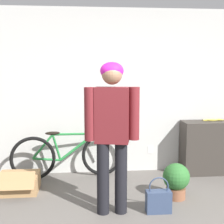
{
  "coord_description": "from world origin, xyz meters",
  "views": [
    {
      "loc": [
        -0.53,
        -2.35,
        1.66
      ],
      "look_at": [
        -0.22,
        1.08,
        1.19
      ],
      "focal_mm": 50.0,
      "sensor_mm": 36.0,
      "label": 1
    }
  ],
  "objects_px": {
    "bicycle": "(69,155)",
    "handbag": "(158,200)",
    "person": "(112,125)",
    "potted_plant": "(176,179)",
    "banana": "(213,120)",
    "cardboard_box": "(18,183)"
  },
  "relations": [
    {
      "from": "person",
      "to": "potted_plant",
      "type": "distance_m",
      "value": 1.21
    },
    {
      "from": "person",
      "to": "handbag",
      "type": "relative_size",
      "value": 4.08
    },
    {
      "from": "handbag",
      "to": "potted_plant",
      "type": "height_order",
      "value": "potted_plant"
    },
    {
      "from": "cardboard_box",
      "to": "potted_plant",
      "type": "bearing_deg",
      "value": -11.25
    },
    {
      "from": "bicycle",
      "to": "potted_plant",
      "type": "height_order",
      "value": "bicycle"
    },
    {
      "from": "person",
      "to": "potted_plant",
      "type": "height_order",
      "value": "person"
    },
    {
      "from": "handbag",
      "to": "potted_plant",
      "type": "distance_m",
      "value": 0.5
    },
    {
      "from": "person",
      "to": "banana",
      "type": "relative_size",
      "value": 4.89
    },
    {
      "from": "bicycle",
      "to": "potted_plant",
      "type": "distance_m",
      "value": 1.68
    },
    {
      "from": "person",
      "to": "banana",
      "type": "bearing_deg",
      "value": 49.53
    },
    {
      "from": "bicycle",
      "to": "cardboard_box",
      "type": "bearing_deg",
      "value": -151.51
    },
    {
      "from": "banana",
      "to": "cardboard_box",
      "type": "relative_size",
      "value": 0.66
    },
    {
      "from": "person",
      "to": "cardboard_box",
      "type": "distance_m",
      "value": 1.7
    },
    {
      "from": "banana",
      "to": "cardboard_box",
      "type": "distance_m",
      "value": 3.09
    },
    {
      "from": "cardboard_box",
      "to": "banana",
      "type": "bearing_deg",
      "value": 10.74
    },
    {
      "from": "person",
      "to": "bicycle",
      "type": "xyz_separation_m",
      "value": [
        -0.55,
        1.24,
        -0.68
      ]
    },
    {
      "from": "bicycle",
      "to": "handbag",
      "type": "relative_size",
      "value": 4.06
    },
    {
      "from": "person",
      "to": "cardboard_box",
      "type": "height_order",
      "value": "person"
    },
    {
      "from": "handbag",
      "to": "bicycle",
      "type": "bearing_deg",
      "value": 130.59
    },
    {
      "from": "banana",
      "to": "handbag",
      "type": "height_order",
      "value": "banana"
    },
    {
      "from": "banana",
      "to": "handbag",
      "type": "xyz_separation_m",
      "value": [
        -1.19,
        -1.35,
        -0.71
      ]
    },
    {
      "from": "handbag",
      "to": "cardboard_box",
      "type": "bearing_deg",
      "value": 155.87
    }
  ]
}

